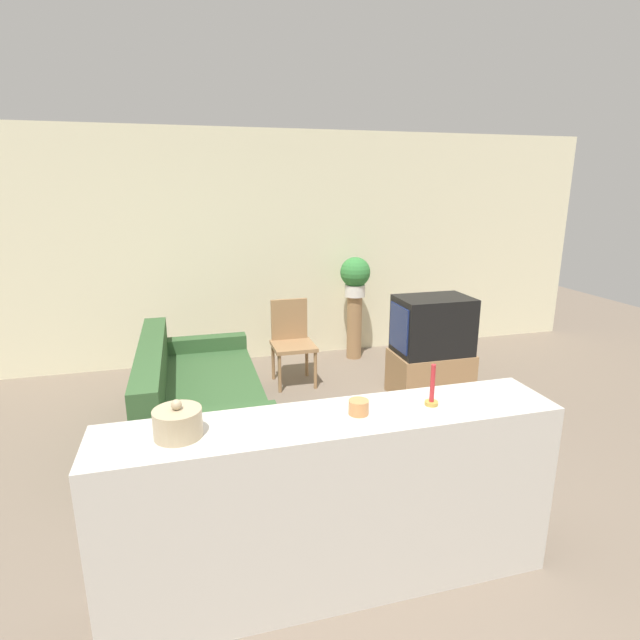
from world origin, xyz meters
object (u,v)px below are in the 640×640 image
(couch, at_px, (197,402))
(potted_plant, at_px, (355,275))
(television, at_px, (432,325))
(decorative_bowl, at_px, (178,423))
(wooden_chair, at_px, (292,338))

(couch, bearing_deg, potted_plant, 37.67)
(television, xyz_separation_m, decorative_bowl, (-2.39, -2.13, 0.30))
(potted_plant, bearing_deg, couch, -142.33)
(television, relative_size, potted_plant, 1.54)
(couch, distance_m, television, 2.34)
(decorative_bowl, bearing_deg, potted_plant, 59.27)
(television, bearing_deg, potted_plant, 105.28)
(couch, relative_size, decorative_bowl, 8.87)
(wooden_chair, bearing_deg, couch, -137.86)
(decorative_bowl, bearing_deg, television, 41.61)
(television, xyz_separation_m, potted_plant, (-0.36, 1.30, 0.30))
(couch, distance_m, decorative_bowl, 2.08)
(potted_plant, bearing_deg, wooden_chair, -148.20)
(couch, bearing_deg, television, 4.79)
(potted_plant, relative_size, decorative_bowl, 2.17)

